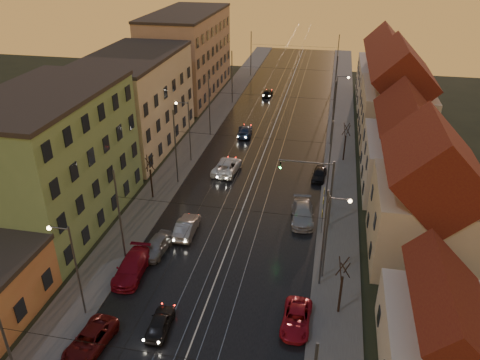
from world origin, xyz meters
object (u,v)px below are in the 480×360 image
Objects in this scene: driving_car_0 at (160,323)px; driving_car_1 at (187,227)px; driving_car_4 at (268,93)px; parked_right_0 at (296,319)px; parked_right_1 at (302,214)px; parked_left_1 at (90,341)px; street_lamp_3 at (338,96)px; traffic_light_mast at (321,185)px; parked_left_2 at (132,267)px; parked_right_2 at (319,174)px; street_lamp_0 at (72,263)px; street_lamp_2 at (187,126)px; driving_car_2 at (227,166)px; street_lamp_1 at (331,230)px; driving_car_3 at (245,131)px; parked_left_3 at (157,245)px.

driving_car_0 is 12.59m from driving_car_1.
driving_car_4 is (-0.56, 57.46, -0.02)m from driving_car_0.
parked_right_1 reaches higher than parked_right_0.
parked_left_1 is at bearing -159.05° from parked_right_0.
traffic_light_mast is (-1.11, -28.00, -0.29)m from street_lamp_3.
parked_left_2 is at bearing 66.70° from driving_car_1.
parked_right_2 is at bearing 92.19° from traffic_light_mast.
street_lamp_0 is at bearing -117.56° from parked_right_2.
street_lamp_3 is 42.19m from parked_right_0.
driving_car_0 is (-11.73, -44.33, -4.24)m from street_lamp_3.
street_lamp_2 is 7.21m from driving_car_2.
street_lamp_1 is 32.95m from driving_car_3.
parked_right_0 is (16.24, 2.07, -4.26)m from street_lamp_0.
parked_right_2 is (11.17, 0.44, -0.15)m from driving_car_2.
parked_right_2 is (1.22, 9.57, -0.14)m from parked_right_1.
driving_car_3 is at bearing 81.92° from street_lamp_0.
parked_left_2 is at bearing 89.85° from driving_car_4.
driving_car_0 is at bearing -53.59° from parked_left_2.
parked_left_3 is (0.97, 3.50, -0.03)m from parked_left_2.
street_lamp_0 is 23.42m from traffic_light_mast.
street_lamp_3 is 46.05m from driving_car_0.
parked_left_2 is (-3.99, -51.96, 0.15)m from driving_car_4.
driving_car_1 is 18.61m from parked_right_2.
traffic_light_mast is 24.38m from parked_left_1.
street_lamp_1 reaches higher than parked_right_1.
parked_left_1 is 11.62m from parked_left_3.
driving_car_4 is (0.39, 31.25, -0.17)m from driving_car_2.
traffic_light_mast reaches higher than parked_right_0.
parked_right_1 is (-2.72, -27.26, -4.10)m from street_lamp_3.
parked_left_1 reaches higher than driving_car_4.
driving_car_2 reaches higher than parked_right_0.
street_lamp_3 is at bearing 87.73° from traffic_light_mast.
driving_car_2 is 1.30× the size of parked_left_3.
traffic_light_mast is 1.51× the size of driving_car_3.
parked_right_1 is (13.55, 11.58, 0.00)m from parked_left_2.
parked_left_2 reaches higher than parked_left_3.
driving_car_1 is at bearing -85.17° from driving_car_0.
street_lamp_1 is at bearing 107.21° from driving_car_3.
driving_car_1 is at bearing 82.52° from driving_car_3.
driving_car_3 is (5.40, 38.07, -4.19)m from street_lamp_0.
street_lamp_0 is at bearing -136.90° from traffic_light_mast.
driving_car_4 is (1.25, 45.00, -0.16)m from driving_car_1.
driving_car_3 is 19.06m from driving_car_4.
driving_car_2 is 1.20× the size of driving_car_3.
parked_left_2 is at bearing 98.36° from parked_left_1.
parked_right_0 is at bearing -86.24° from parked_right_2.
traffic_light_mast is 25.28m from driving_car_3.
driving_car_2 is (-12.68, 17.87, -4.09)m from street_lamp_1.
street_lamp_2 and street_lamp_3 have the same top height.
street_lamp_0 reaches higher than parked_right_0.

